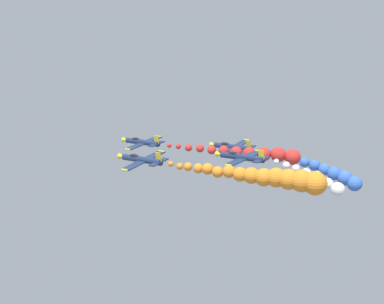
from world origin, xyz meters
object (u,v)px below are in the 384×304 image
(airplane_left_outer, at_px, (241,157))
(airplane_lead, at_px, (142,142))
(airplane_right_inner, at_px, (232,147))
(airplane_left_inner, at_px, (141,159))

(airplane_left_outer, bearing_deg, airplane_lead, 88.32)
(airplane_lead, distance_m, airplane_left_outer, 25.47)
(airplane_right_inner, distance_m, airplane_left_outer, 17.53)
(airplane_left_inner, xyz_separation_m, airplane_left_outer, (12.87, -11.94, 0.07))
(airplane_lead, height_order, airplane_right_inner, airplane_lead)
(airplane_left_inner, bearing_deg, airplane_left_outer, -42.86)
(airplane_right_inner, height_order, airplane_left_outer, airplane_left_outer)
(airplane_lead, relative_size, airplane_right_inner, 1.00)
(airplane_lead, bearing_deg, airplane_right_inner, -48.23)
(airplane_lead, xyz_separation_m, airplane_left_outer, (-0.75, -25.45, -0.19))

